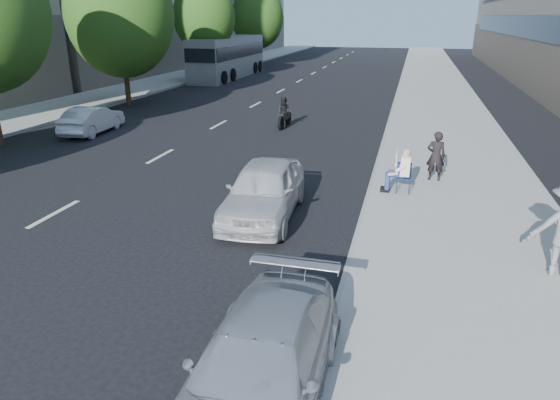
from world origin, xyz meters
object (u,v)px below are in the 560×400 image
(white_sedan_near, at_px, (264,190))
(bus, at_px, (228,58))
(white_sedan_mid, at_px, (92,120))
(seated_protester, at_px, (400,168))
(motorcycle, at_px, (284,114))
(parked_sedan, at_px, (260,367))
(pedestrian_woman, at_px, (436,156))

(white_sedan_near, bearing_deg, bus, 108.45)
(white_sedan_mid, bearing_deg, seated_protester, 154.96)
(white_sedan_mid, bearing_deg, bus, -89.91)
(white_sedan_mid, height_order, motorcycle, motorcycle)
(parked_sedan, bearing_deg, pedestrian_woman, 76.66)
(white_sedan_near, bearing_deg, white_sedan_mid, 140.11)
(seated_protester, distance_m, motorcycle, 10.18)
(parked_sedan, xyz_separation_m, white_sedan_mid, (-12.08, 14.11, -0.02))
(parked_sedan, height_order, bus, bus)
(bus, bearing_deg, white_sedan_mid, -85.42)
(pedestrian_woman, bearing_deg, seated_protester, 55.05)
(seated_protester, relative_size, white_sedan_near, 0.31)
(parked_sedan, bearing_deg, seated_protester, 80.75)
(seated_protester, bearing_deg, white_sedan_near, -144.30)
(motorcycle, bearing_deg, white_sedan_mid, -153.91)
(white_sedan_near, distance_m, motorcycle, 11.16)
(white_sedan_near, xyz_separation_m, motorcycle, (-2.21, 10.94, -0.09))
(pedestrian_woman, height_order, white_sedan_mid, pedestrian_woman)
(seated_protester, bearing_deg, pedestrian_woman, 54.70)
(white_sedan_near, xyz_separation_m, white_sedan_mid, (-10.21, 7.57, -0.12))
(seated_protester, bearing_deg, motorcycle, 123.13)
(pedestrian_woman, height_order, motorcycle, pedestrian_woman)
(white_sedan_near, height_order, bus, bus)
(seated_protester, xyz_separation_m, pedestrian_woman, (1.01, 1.43, 0.04))
(white_sedan_near, bearing_deg, parked_sedan, -77.40)
(white_sedan_near, bearing_deg, seated_protester, 32.37)
(pedestrian_woman, bearing_deg, parked_sedan, 76.81)
(motorcycle, bearing_deg, bus, 120.52)
(pedestrian_woman, xyz_separation_m, white_sedan_mid, (-14.58, 3.73, -0.31))
(white_sedan_near, distance_m, bus, 32.02)
(bus, bearing_deg, motorcycle, -62.48)
(parked_sedan, xyz_separation_m, motorcycle, (-4.08, 17.47, 0.02))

